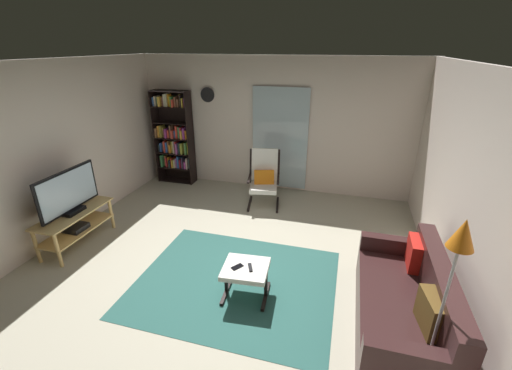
% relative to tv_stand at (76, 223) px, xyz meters
% --- Properties ---
extents(ground_plane, '(7.02, 7.02, 0.00)m').
position_rel_tv_stand_xyz_m(ground_plane, '(2.29, 0.03, -0.35)').
color(ground_plane, '#B6AF98').
extents(wall_back, '(5.60, 0.06, 2.60)m').
position_rel_tv_stand_xyz_m(wall_back, '(2.29, 2.93, 0.95)').
color(wall_back, silver).
rests_on(wall_back, ground).
extents(wall_left, '(0.06, 6.00, 2.60)m').
position_rel_tv_stand_xyz_m(wall_left, '(-0.41, 0.03, 0.95)').
color(wall_left, silver).
rests_on(wall_left, ground).
extents(wall_right, '(0.06, 6.00, 2.60)m').
position_rel_tv_stand_xyz_m(wall_right, '(4.99, 0.03, 0.95)').
color(wall_right, silver).
rests_on(wall_right, ground).
extents(glass_door_panel, '(1.10, 0.01, 2.00)m').
position_rel_tv_stand_xyz_m(glass_door_panel, '(2.44, 2.86, 0.70)').
color(glass_door_panel, silver).
extents(area_rug, '(2.46, 2.00, 0.01)m').
position_rel_tv_stand_xyz_m(area_rug, '(2.55, -0.20, -0.34)').
color(area_rug, '#2B5C55').
rests_on(area_rug, ground).
extents(tv_stand, '(0.46, 1.18, 0.53)m').
position_rel_tv_stand_xyz_m(tv_stand, '(0.00, 0.00, 0.00)').
color(tv_stand, tan).
rests_on(tv_stand, ground).
extents(television, '(0.20, 1.04, 0.64)m').
position_rel_tv_stand_xyz_m(television, '(0.00, 0.00, 0.49)').
color(television, black).
rests_on(television, tv_stand).
extents(bookshelf_near_tv, '(0.79, 0.30, 1.93)m').
position_rel_tv_stand_xyz_m(bookshelf_near_tv, '(0.23, 2.68, 0.63)').
color(bookshelf_near_tv, black).
rests_on(bookshelf_near_tv, ground).
extents(leather_sofa, '(0.81, 1.81, 0.81)m').
position_rel_tv_stand_xyz_m(leather_sofa, '(4.48, -0.42, -0.04)').
color(leather_sofa, '#351D1D').
rests_on(leather_sofa, ground).
extents(lounge_armchair, '(0.67, 0.74, 1.02)m').
position_rel_tv_stand_xyz_m(lounge_armchair, '(2.32, 2.11, 0.19)').
color(lounge_armchair, black).
rests_on(lounge_armchair, ground).
extents(ottoman, '(0.56, 0.52, 0.41)m').
position_rel_tv_stand_xyz_m(ottoman, '(2.75, -0.39, -0.01)').
color(ottoman, white).
rests_on(ottoman, ground).
extents(tv_remote, '(0.09, 0.15, 0.02)m').
position_rel_tv_stand_xyz_m(tv_remote, '(2.80, -0.40, 0.07)').
color(tv_remote, black).
rests_on(tv_remote, ottoman).
extents(cell_phone, '(0.13, 0.15, 0.01)m').
position_rel_tv_stand_xyz_m(cell_phone, '(2.66, -0.42, 0.07)').
color(cell_phone, black).
rests_on(cell_phone, ottoman).
extents(floor_lamp_by_sofa, '(0.22, 0.22, 1.65)m').
position_rel_tv_stand_xyz_m(floor_lamp_by_sofa, '(4.59, -1.03, 0.98)').
color(floor_lamp_by_sofa, '#A5A5AD').
rests_on(floor_lamp_by_sofa, ground).
extents(wall_clock, '(0.29, 0.03, 0.29)m').
position_rel_tv_stand_xyz_m(wall_clock, '(0.96, 2.85, 1.50)').
color(wall_clock, silver).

